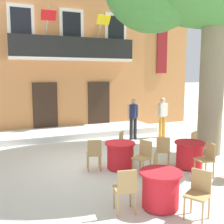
{
  "coord_description": "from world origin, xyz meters",
  "views": [
    {
      "loc": [
        -2.68,
        -7.55,
        2.69
      ],
      "look_at": [
        1.25,
        1.56,
        1.3
      ],
      "focal_mm": 43.86,
      "sensor_mm": 36.0,
      "label": 1
    }
  ],
  "objects_px": {
    "cafe_chair_near_tree_0": "(143,155)",
    "cafe_chair_front_2": "(126,188)",
    "cafe_chair_middle_0": "(197,144)",
    "cafe_chair_middle_2": "(207,157)",
    "pedestrian_mid_plaza": "(133,116)",
    "cafe_chair_near_tree_2": "(94,153)",
    "cafe_chair_near_tree_1": "(124,144)",
    "cafe_chair_front_0": "(199,191)",
    "cafe_chair_middle_1": "(163,149)",
    "cafe_table_middle": "(189,154)",
    "cafe_table_front": "(160,189)",
    "pedestrian_near_entrance": "(162,115)",
    "cafe_chair_front_1": "(159,170)",
    "cafe_table_near_tree": "(120,155)"
  },
  "relations": [
    {
      "from": "cafe_chair_near_tree_1",
      "to": "cafe_chair_near_tree_2",
      "type": "height_order",
      "value": "same"
    },
    {
      "from": "cafe_chair_front_2",
      "to": "cafe_chair_near_tree_1",
      "type": "bearing_deg",
      "value": 64.47
    },
    {
      "from": "pedestrian_near_entrance",
      "to": "pedestrian_mid_plaza",
      "type": "bearing_deg",
      "value": 173.69
    },
    {
      "from": "cafe_chair_middle_0",
      "to": "cafe_chair_middle_2",
      "type": "relative_size",
      "value": 1.0
    },
    {
      "from": "cafe_chair_middle_2",
      "to": "cafe_chair_front_1",
      "type": "height_order",
      "value": "same"
    },
    {
      "from": "pedestrian_near_entrance",
      "to": "cafe_chair_near_tree_0",
      "type": "bearing_deg",
      "value": -129.88
    },
    {
      "from": "cafe_chair_near_tree_0",
      "to": "cafe_table_middle",
      "type": "height_order",
      "value": "cafe_chair_near_tree_0"
    },
    {
      "from": "cafe_table_middle",
      "to": "pedestrian_near_entrance",
      "type": "distance_m",
      "value": 3.89
    },
    {
      "from": "cafe_chair_middle_1",
      "to": "cafe_chair_front_2",
      "type": "bearing_deg",
      "value": -137.78
    },
    {
      "from": "cafe_chair_front_0",
      "to": "cafe_chair_middle_2",
      "type": "bearing_deg",
      "value": 44.05
    },
    {
      "from": "cafe_chair_near_tree_1",
      "to": "cafe_chair_middle_1",
      "type": "relative_size",
      "value": 1.0
    },
    {
      "from": "cafe_table_front",
      "to": "cafe_chair_front_2",
      "type": "distance_m",
      "value": 0.77
    },
    {
      "from": "cafe_chair_near_tree_1",
      "to": "cafe_chair_middle_2",
      "type": "bearing_deg",
      "value": -56.72
    },
    {
      "from": "cafe_chair_near_tree_0",
      "to": "cafe_chair_front_2",
      "type": "bearing_deg",
      "value": -128.72
    },
    {
      "from": "cafe_chair_near_tree_2",
      "to": "cafe_chair_front_1",
      "type": "height_order",
      "value": "same"
    },
    {
      "from": "cafe_chair_near_tree_0",
      "to": "cafe_chair_front_2",
      "type": "distance_m",
      "value": 2.19
    },
    {
      "from": "cafe_chair_middle_2",
      "to": "cafe_table_front",
      "type": "relative_size",
      "value": 1.05
    },
    {
      "from": "cafe_chair_front_0",
      "to": "cafe_chair_front_1",
      "type": "xyz_separation_m",
      "value": [
        -0.04,
        1.26,
        0.0
      ]
    },
    {
      "from": "cafe_chair_front_1",
      "to": "cafe_chair_front_0",
      "type": "bearing_deg",
      "value": -88.24
    },
    {
      "from": "cafe_chair_near_tree_0",
      "to": "cafe_chair_front_0",
      "type": "bearing_deg",
      "value": -94.48
    },
    {
      "from": "cafe_chair_near_tree_0",
      "to": "cafe_chair_middle_1",
      "type": "bearing_deg",
      "value": 18.07
    },
    {
      "from": "cafe_chair_near_tree_2",
      "to": "cafe_table_middle",
      "type": "height_order",
      "value": "cafe_chair_near_tree_2"
    },
    {
      "from": "cafe_chair_near_tree_0",
      "to": "cafe_chair_middle_1",
      "type": "distance_m",
      "value": 0.84
    },
    {
      "from": "cafe_chair_front_0",
      "to": "cafe_chair_front_1",
      "type": "height_order",
      "value": "same"
    },
    {
      "from": "cafe_table_near_tree",
      "to": "cafe_chair_front_0",
      "type": "xyz_separation_m",
      "value": [
        0.2,
        -3.04,
        0.14
      ]
    },
    {
      "from": "cafe_chair_front_1",
      "to": "cafe_chair_near_tree_2",
      "type": "bearing_deg",
      "value": 115.83
    },
    {
      "from": "cafe_chair_front_0",
      "to": "cafe_chair_near_tree_0",
      "type": "bearing_deg",
      "value": 85.52
    },
    {
      "from": "cafe_chair_near_tree_2",
      "to": "cafe_chair_middle_1",
      "type": "height_order",
      "value": "same"
    },
    {
      "from": "cafe_table_front",
      "to": "cafe_chair_front_1",
      "type": "distance_m",
      "value": 0.77
    },
    {
      "from": "cafe_table_middle",
      "to": "cafe_chair_front_2",
      "type": "relative_size",
      "value": 0.95
    },
    {
      "from": "cafe_chair_middle_2",
      "to": "cafe_chair_front_0",
      "type": "height_order",
      "value": "same"
    },
    {
      "from": "cafe_table_near_tree",
      "to": "cafe_chair_near_tree_1",
      "type": "height_order",
      "value": "cafe_chair_near_tree_1"
    },
    {
      "from": "cafe_chair_near_tree_1",
      "to": "cafe_table_front",
      "type": "xyz_separation_m",
      "value": [
        -0.67,
        -3.03,
        -0.14
      ]
    },
    {
      "from": "cafe_chair_middle_0",
      "to": "cafe_chair_middle_2",
      "type": "distance_m",
      "value": 1.35
    },
    {
      "from": "cafe_table_front",
      "to": "pedestrian_near_entrance",
      "type": "xyz_separation_m",
      "value": [
        3.53,
        5.26,
        0.57
      ]
    },
    {
      "from": "cafe_chair_front_0",
      "to": "pedestrian_mid_plaza",
      "type": "xyz_separation_m",
      "value": [
        1.79,
        6.02,
        0.43
      ]
    },
    {
      "from": "cafe_chair_near_tree_0",
      "to": "cafe_chair_front_1",
      "type": "bearing_deg",
      "value": -101.34
    },
    {
      "from": "cafe_chair_near_tree_1",
      "to": "cafe_chair_near_tree_2",
      "type": "distance_m",
      "value": 1.29
    },
    {
      "from": "pedestrian_mid_plaza",
      "to": "cafe_chair_near_tree_2",
      "type": "bearing_deg",
      "value": -133.47
    },
    {
      "from": "cafe_table_front",
      "to": "cafe_chair_front_1",
      "type": "xyz_separation_m",
      "value": [
        0.39,
        0.64,
        0.14
      ]
    },
    {
      "from": "cafe_table_front",
      "to": "cafe_chair_middle_2",
      "type": "bearing_deg",
      "value": 24.72
    },
    {
      "from": "cafe_chair_near_tree_1",
      "to": "cafe_chair_middle_1",
      "type": "distance_m",
      "value": 1.25
    },
    {
      "from": "cafe_table_near_tree",
      "to": "pedestrian_mid_plaza",
      "type": "relative_size",
      "value": 0.51
    },
    {
      "from": "cafe_chair_front_1",
      "to": "pedestrian_mid_plaza",
      "type": "xyz_separation_m",
      "value": [
        1.83,
        4.76,
        0.43
      ]
    },
    {
      "from": "cafe_chair_near_tree_1",
      "to": "cafe_chair_middle_0",
      "type": "xyz_separation_m",
      "value": [
        2.05,
        -0.93,
        0.0
      ]
    },
    {
      "from": "pedestrian_mid_plaza",
      "to": "cafe_chair_front_1",
      "type": "bearing_deg",
      "value": -111.01
    },
    {
      "from": "pedestrian_near_entrance",
      "to": "cafe_chair_front_2",
      "type": "bearing_deg",
      "value": -129.51
    },
    {
      "from": "cafe_chair_near_tree_0",
      "to": "cafe_chair_near_tree_1",
      "type": "bearing_deg",
      "value": 87.76
    },
    {
      "from": "cafe_chair_middle_1",
      "to": "cafe_table_front",
      "type": "height_order",
      "value": "cafe_chair_middle_1"
    },
    {
      "from": "cafe_chair_near_tree_2",
      "to": "cafe_chair_middle_2",
      "type": "height_order",
      "value": "same"
    }
  ]
}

